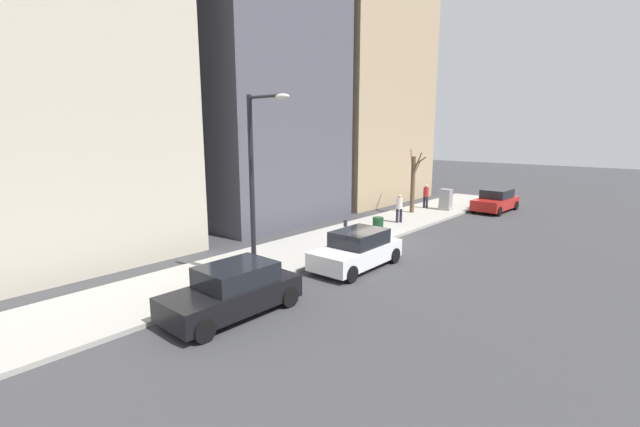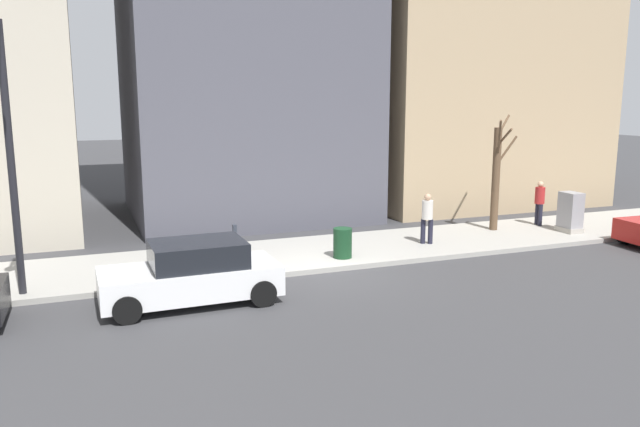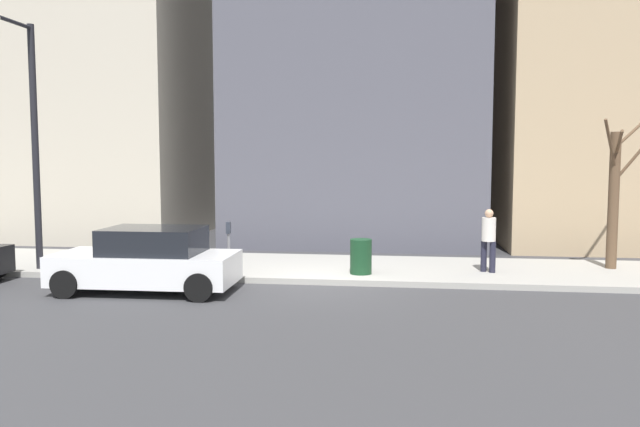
{
  "view_description": "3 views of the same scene",
  "coord_description": "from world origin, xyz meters",
  "px_view_note": "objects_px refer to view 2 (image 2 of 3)",
  "views": [
    {
      "loc": [
        -10.99,
        17.52,
        5.43
      ],
      "look_at": [
        1.59,
        2.92,
        1.72
      ],
      "focal_mm": 24.0,
      "sensor_mm": 36.0,
      "label": 1
    },
    {
      "loc": [
        -15.81,
        6.27,
        4.92
      ],
      "look_at": [
        0.47,
        -0.03,
        1.63
      ],
      "focal_mm": 35.0,
      "sensor_mm": 36.0,
      "label": 2
    },
    {
      "loc": [
        -15.05,
        -1.96,
        3.12
      ],
      "look_at": [
        1.49,
        0.23,
        1.65
      ],
      "focal_mm": 35.0,
      "sensor_mm": 36.0,
      "label": 3
    }
  ],
  "objects_px": {
    "trash_bin": "(343,243)",
    "pedestrian_near_meter": "(540,200)",
    "parked_car_white": "(192,274)",
    "streetlamp": "(7,136)",
    "pedestrian_midblock": "(427,216)",
    "bare_tree": "(497,175)",
    "parking_meter": "(235,243)",
    "utility_box": "(570,213)"
  },
  "relations": [
    {
      "from": "trash_bin",
      "to": "pedestrian_near_meter",
      "type": "distance_m",
      "value": 8.97
    },
    {
      "from": "parked_car_white",
      "to": "trash_bin",
      "type": "xyz_separation_m",
      "value": [
        2.17,
        -4.85,
        -0.14
      ]
    },
    {
      "from": "streetlamp",
      "to": "pedestrian_near_meter",
      "type": "xyz_separation_m",
      "value": [
        2.4,
        -17.49,
        -2.93
      ]
    },
    {
      "from": "pedestrian_midblock",
      "to": "bare_tree",
      "type": "bearing_deg",
      "value": 46.14
    },
    {
      "from": "streetlamp",
      "to": "pedestrian_midblock",
      "type": "relative_size",
      "value": 3.92
    },
    {
      "from": "bare_tree",
      "to": "parked_car_white",
      "type": "bearing_deg",
      "value": 108.46
    },
    {
      "from": "pedestrian_midblock",
      "to": "trash_bin",
      "type": "bearing_deg",
      "value": -138.67
    },
    {
      "from": "parking_meter",
      "to": "trash_bin",
      "type": "relative_size",
      "value": 1.5
    },
    {
      "from": "pedestrian_midblock",
      "to": "pedestrian_near_meter",
      "type": "bearing_deg",
      "value": 41.01
    },
    {
      "from": "parked_car_white",
      "to": "streetlamp",
      "type": "relative_size",
      "value": 0.65
    },
    {
      "from": "streetlamp",
      "to": "pedestrian_near_meter",
      "type": "distance_m",
      "value": 17.89
    },
    {
      "from": "utility_box",
      "to": "streetlamp",
      "type": "xyz_separation_m",
      "value": [
        -1.02,
        17.7,
        3.17
      ]
    },
    {
      "from": "bare_tree",
      "to": "pedestrian_near_meter",
      "type": "xyz_separation_m",
      "value": [
        0.09,
        -2.07,
        -1.07
      ]
    },
    {
      "from": "utility_box",
      "to": "pedestrian_midblock",
      "type": "height_order",
      "value": "pedestrian_midblock"
    },
    {
      "from": "parking_meter",
      "to": "trash_bin",
      "type": "height_order",
      "value": "parking_meter"
    },
    {
      "from": "parking_meter",
      "to": "pedestrian_midblock",
      "type": "relative_size",
      "value": 0.81
    },
    {
      "from": "streetlamp",
      "to": "trash_bin",
      "type": "bearing_deg",
      "value": -85.94
    },
    {
      "from": "utility_box",
      "to": "pedestrian_near_meter",
      "type": "xyz_separation_m",
      "value": [
        1.38,
        0.21,
        0.24
      ]
    },
    {
      "from": "parked_car_white",
      "to": "pedestrian_near_meter",
      "type": "relative_size",
      "value": 2.55
    },
    {
      "from": "parking_meter",
      "to": "utility_box",
      "type": "bearing_deg",
      "value": -86.07
    },
    {
      "from": "pedestrian_near_meter",
      "to": "pedestrian_midblock",
      "type": "height_order",
      "value": "same"
    },
    {
      "from": "streetlamp",
      "to": "utility_box",
      "type": "bearing_deg",
      "value": -86.71
    },
    {
      "from": "streetlamp",
      "to": "bare_tree",
      "type": "relative_size",
      "value": 1.58
    },
    {
      "from": "parked_car_white",
      "to": "parking_meter",
      "type": "height_order",
      "value": "parked_car_white"
    },
    {
      "from": "streetlamp",
      "to": "pedestrian_midblock",
      "type": "bearing_deg",
      "value": -83.83
    },
    {
      "from": "utility_box",
      "to": "streetlamp",
      "type": "relative_size",
      "value": 0.22
    },
    {
      "from": "trash_bin",
      "to": "pedestrian_near_meter",
      "type": "xyz_separation_m",
      "value": [
        1.78,
        -8.78,
        0.49
      ]
    },
    {
      "from": "pedestrian_near_meter",
      "to": "pedestrian_midblock",
      "type": "xyz_separation_m",
      "value": [
        -1.1,
        5.48,
        0.0
      ]
    },
    {
      "from": "streetlamp",
      "to": "bare_tree",
      "type": "bearing_deg",
      "value": -81.49
    },
    {
      "from": "parked_car_white",
      "to": "utility_box",
      "type": "bearing_deg",
      "value": -80.41
    },
    {
      "from": "trash_bin",
      "to": "pedestrian_midblock",
      "type": "bearing_deg",
      "value": -78.34
    },
    {
      "from": "parking_meter",
      "to": "pedestrian_near_meter",
      "type": "xyz_separation_m",
      "value": [
        2.23,
        -12.17,
        0.11
      ]
    },
    {
      "from": "pedestrian_near_meter",
      "to": "pedestrian_midblock",
      "type": "distance_m",
      "value": 5.59
    },
    {
      "from": "parking_meter",
      "to": "bare_tree",
      "type": "relative_size",
      "value": 0.33
    },
    {
      "from": "pedestrian_midblock",
      "to": "parking_meter",
      "type": "bearing_deg",
      "value": -140.73
    },
    {
      "from": "parking_meter",
      "to": "utility_box",
      "type": "distance_m",
      "value": 12.41
    },
    {
      "from": "bare_tree",
      "to": "trash_bin",
      "type": "height_order",
      "value": "bare_tree"
    },
    {
      "from": "parked_car_white",
      "to": "pedestrian_near_meter",
      "type": "xyz_separation_m",
      "value": [
        3.95,
        -13.63,
        0.35
      ]
    },
    {
      "from": "pedestrian_near_meter",
      "to": "bare_tree",
      "type": "bearing_deg",
      "value": 105.14
    },
    {
      "from": "parked_car_white",
      "to": "pedestrian_near_meter",
      "type": "bearing_deg",
      "value": -74.77
    },
    {
      "from": "parked_car_white",
      "to": "streetlamp",
      "type": "xyz_separation_m",
      "value": [
        1.55,
        3.86,
        3.28
      ]
    },
    {
      "from": "parked_car_white",
      "to": "pedestrian_midblock",
      "type": "xyz_separation_m",
      "value": [
        2.85,
        -8.15,
        0.35
      ]
    }
  ]
}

